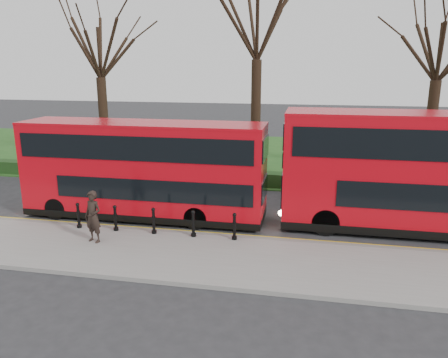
% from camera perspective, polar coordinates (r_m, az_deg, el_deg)
% --- Properties ---
extents(ground, '(120.00, 120.00, 0.00)m').
position_cam_1_polar(ground, '(18.55, -6.13, -6.08)').
color(ground, '#28282B').
rests_on(ground, ground).
extents(pavement, '(60.00, 4.00, 0.15)m').
position_cam_1_polar(pavement, '(15.90, -9.37, -9.55)').
color(pavement, gray).
rests_on(pavement, ground).
extents(kerb, '(60.00, 0.25, 0.16)m').
position_cam_1_polar(kerb, '(17.63, -7.10, -6.98)').
color(kerb, slate).
rests_on(kerb, ground).
extents(grass_verge, '(60.00, 18.00, 0.06)m').
position_cam_1_polar(grass_verge, '(32.63, 1.66, 3.15)').
color(grass_verge, '#1E4B19').
rests_on(grass_verge, ground).
extents(hedge, '(60.00, 0.90, 0.80)m').
position_cam_1_polar(hedge, '(24.70, -1.51, 0.26)').
color(hedge, black).
rests_on(hedge, ground).
extents(yellow_line_outer, '(60.00, 0.10, 0.01)m').
position_cam_1_polar(yellow_line_outer, '(17.92, -6.80, -6.84)').
color(yellow_line_outer, yellow).
rests_on(yellow_line_outer, ground).
extents(yellow_line_inner, '(60.00, 0.10, 0.01)m').
position_cam_1_polar(yellow_line_inner, '(18.10, -6.60, -6.61)').
color(yellow_line_inner, yellow).
rests_on(yellow_line_inner, ground).
extents(tree_left, '(6.72, 6.72, 10.50)m').
position_cam_1_polar(tree_left, '(29.69, -16.04, 16.23)').
color(tree_left, black).
rests_on(tree_left, ground).
extents(tree_mid, '(7.98, 7.98, 12.47)m').
position_cam_1_polar(tree_mid, '(26.85, 4.39, 20.03)').
color(tree_mid, black).
rests_on(tree_mid, ground).
extents(tree_right, '(6.66, 6.66, 10.41)m').
position_cam_1_polar(tree_right, '(27.39, 26.40, 15.34)').
color(tree_right, black).
rests_on(tree_right, ground).
extents(bollard_row, '(6.54, 0.15, 1.00)m').
position_cam_1_polar(bollard_row, '(17.29, -9.17, -5.47)').
color(bollard_row, black).
rests_on(bollard_row, pavement).
extents(bus_lead, '(10.55, 2.42, 4.20)m').
position_cam_1_polar(bus_lead, '(19.25, -10.46, 1.12)').
color(bus_lead, '#BA0712').
rests_on(bus_lead, ground).
extents(bus_rear, '(12.00, 2.75, 4.78)m').
position_cam_1_polar(bus_rear, '(19.03, 26.16, 0.58)').
color(bus_rear, '#BA0712').
rests_on(bus_rear, ground).
extents(pedestrian, '(0.82, 0.65, 1.95)m').
position_cam_1_polar(pedestrian, '(16.85, -16.72, -4.74)').
color(pedestrian, black).
rests_on(pedestrian, pavement).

